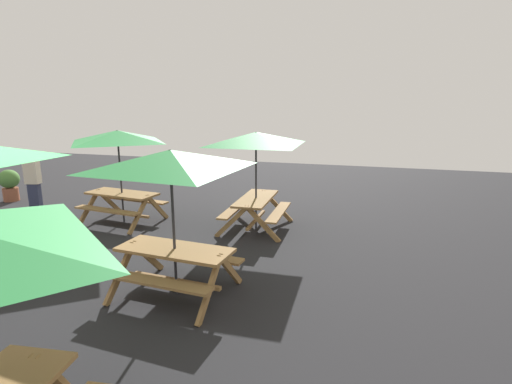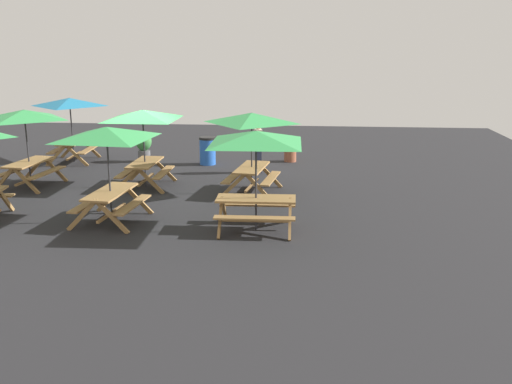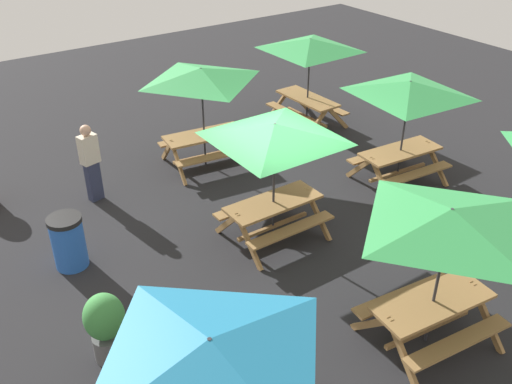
# 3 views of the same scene
# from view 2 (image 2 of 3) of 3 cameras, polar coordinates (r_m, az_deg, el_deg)

# --- Properties ---
(ground_plane) EXTENTS (27.68, 27.68, 0.00)m
(ground_plane) POSITION_cam_2_polar(r_m,az_deg,el_deg) (17.11, -11.05, 0.27)
(ground_plane) COLOR #232326
(ground_plane) RESTS_ON ground
(picnic_table_0) EXTENTS (2.82, 2.82, 2.34)m
(picnic_table_0) POSITION_cam_2_polar(r_m,az_deg,el_deg) (13.75, -14.69, 5.05)
(picnic_table_0) COLOR olive
(picnic_table_0) RESTS_ON ground
(picnic_table_1) EXTENTS (2.83, 2.83, 2.34)m
(picnic_table_1) POSITION_cam_2_polar(r_m,az_deg,el_deg) (12.69, -0.00, 4.76)
(picnic_table_1) COLOR olive
(picnic_table_1) RESTS_ON ground
(picnic_table_3) EXTENTS (2.23, 2.23, 2.34)m
(picnic_table_3) POSITION_cam_2_polar(r_m,az_deg,el_deg) (16.02, -0.44, 6.83)
(picnic_table_3) COLOR olive
(picnic_table_3) RESTS_ON ground
(picnic_table_4) EXTENTS (2.83, 2.83, 2.34)m
(picnic_table_4) POSITION_cam_2_polar(r_m,az_deg,el_deg) (17.06, -11.25, 7.03)
(picnic_table_4) COLOR olive
(picnic_table_4) RESTS_ON ground
(picnic_table_5) EXTENTS (2.20, 2.20, 2.34)m
(picnic_table_5) POSITION_cam_2_polar(r_m,az_deg,el_deg) (18.08, -22.12, 6.65)
(picnic_table_5) COLOR olive
(picnic_table_5) RESTS_ON ground
(picnic_table_6) EXTENTS (2.15, 2.15, 2.34)m
(picnic_table_6) POSITION_cam_2_polar(r_m,az_deg,el_deg) (21.50, -18.11, 8.11)
(picnic_table_6) COLOR olive
(picnic_table_6) RESTS_ON ground
(trash_bin_blue) EXTENTS (0.59, 0.59, 0.98)m
(trash_bin_blue) POSITION_cam_2_polar(r_m,az_deg,el_deg) (20.27, -4.87, 4.15)
(trash_bin_blue) COLOR blue
(trash_bin_blue) RESTS_ON ground
(potted_plant_0) EXTENTS (0.59, 0.59, 0.96)m
(potted_plant_0) POSITION_cam_2_polar(r_m,az_deg,el_deg) (20.72, 3.45, 4.53)
(potted_plant_0) COLOR #935138
(potted_plant_0) RESTS_ON ground
(potted_plant_1) EXTENTS (0.57, 0.57, 1.10)m
(potted_plant_1) POSITION_cam_2_polar(r_m,az_deg,el_deg) (21.05, -11.16, 4.64)
(potted_plant_1) COLOR #59595B
(potted_plant_1) RESTS_ON ground
(person_standing) EXTENTS (0.40, 0.30, 1.67)m
(person_standing) POSITION_cam_2_polar(r_m,az_deg,el_deg) (18.81, 0.23, 4.60)
(person_standing) COLOR #2D334C
(person_standing) RESTS_ON ground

